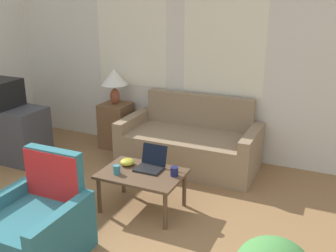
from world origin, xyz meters
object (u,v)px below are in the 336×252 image
armchair (37,228)px  cup_yellow (117,170)px  coffee_table (142,177)px  cup_navy (174,171)px  snack_bowl (127,162)px  laptop (151,164)px  television (0,93)px  couch (190,145)px  table_lamp (114,79)px

armchair → cup_yellow: size_ratio=9.52×
coffee_table → cup_navy: bearing=11.7°
coffee_table → snack_bowl: bearing=156.6°
snack_bowl → coffee_table: bearing=-23.4°
coffee_table → laptop: (0.04, 0.14, 0.10)m
cup_navy → cup_yellow: 0.59m
cup_navy → snack_bowl: (-0.57, 0.03, -0.01)m
television → snack_bowl: 2.23m
laptop → cup_yellow: bearing=-133.9°
couch → coffee_table: bearing=-91.6°
coffee_table → cup_yellow: 0.28m
table_lamp → armchair: bearing=-73.7°
armchair → laptop: 1.32m
couch → armchair: (-0.51, -2.36, -0.01)m
armchair → cup_yellow: 0.98m
table_lamp → cup_yellow: (0.98, -1.58, -0.55)m
coffee_table → snack_bowl: snack_bowl is taller
armchair → laptop: bearing=67.1°
laptop → television: bearing=172.2°
television → coffee_table: (2.38, -0.47, -0.55)m
coffee_table → cup_navy: (0.34, 0.07, 0.10)m
couch → television: size_ratio=3.75×
table_lamp → cup_yellow: 1.94m
couch → television: bearing=-161.0°
laptop → armchair: bearing=-112.9°
cup_navy → television: bearing=171.7°
table_lamp → cup_yellow: size_ratio=5.43×
armchair → coffee_table: (0.47, 1.06, 0.11)m
table_lamp → snack_bowl: (0.97, -1.35, -0.56)m
armchair → cup_navy: 1.40m
table_lamp → cup_yellow: table_lamp is taller
television → cup_yellow: 2.29m
couch → cup_yellow: bearing=-100.2°
television → table_lamp: (1.18, 0.98, 0.10)m
coffee_table → cup_navy: cup_navy is taller
television → snack_bowl: television is taller
couch → table_lamp: size_ratio=3.51×
television → cup_navy: 2.79m
television → cup_yellow: bearing=-15.5°
television → coffee_table: size_ratio=0.56×
snack_bowl → armchair: bearing=-101.6°
snack_bowl → table_lamp: bearing=125.7°
couch → snack_bowl: (-0.27, -1.20, 0.19)m
snack_bowl → cup_yellow: bearing=-87.6°
armchair → television: bearing=141.5°
table_lamp → laptop: 1.89m
cup_navy → cup_yellow: size_ratio=1.01×
cup_navy → snack_bowl: size_ratio=0.62×
armchair → laptop: size_ratio=3.17×
coffee_table → cup_yellow: cup_yellow is taller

